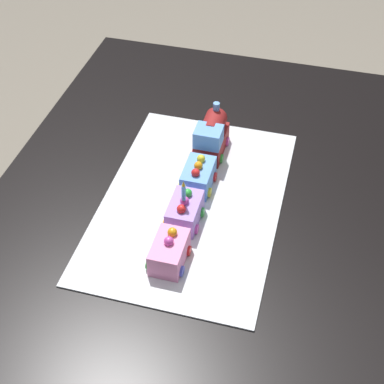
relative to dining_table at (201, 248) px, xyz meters
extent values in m
plane|color=gray|center=(0.00, 0.00, -0.63)|extent=(8.00, 8.00, 0.00)
cube|color=black|center=(0.00, 0.00, 0.09)|extent=(1.40, 1.00, 0.03)
cube|color=black|center=(-0.64, -0.44, -0.28)|extent=(0.07, 0.07, 0.71)
cube|color=black|center=(-0.64, 0.44, -0.28)|extent=(0.07, 0.07, 0.71)
cube|color=silver|center=(-0.04, -0.03, 0.11)|extent=(0.60, 0.40, 0.00)
cube|color=maroon|center=(-0.22, -0.03, 0.14)|extent=(0.12, 0.06, 0.05)
cylinder|color=maroon|center=(-0.24, -0.03, 0.18)|extent=(0.07, 0.05, 0.05)
cube|color=#669EEA|center=(-0.19, -0.03, 0.18)|extent=(0.06, 0.06, 0.04)
cylinder|color=#669EEA|center=(-0.27, -0.03, 0.21)|extent=(0.02, 0.02, 0.03)
sphere|color=#F4EFCC|center=(-0.29, -0.03, 0.14)|extent=(0.02, 0.02, 0.02)
cylinder|color=#4C59D8|center=(-0.26, -0.07, 0.12)|extent=(0.02, 0.01, 0.02)
cylinder|color=red|center=(-0.19, -0.07, 0.12)|extent=(0.02, 0.01, 0.02)
cylinder|color=#D84CB2|center=(-0.26, 0.00, 0.12)|extent=(0.02, 0.01, 0.02)
cylinder|color=green|center=(-0.19, 0.00, 0.12)|extent=(0.02, 0.01, 0.02)
cube|color=#669EEA|center=(-0.09, -0.03, 0.14)|extent=(0.10, 0.06, 0.06)
cylinder|color=red|center=(-0.12, -0.07, 0.12)|extent=(0.02, 0.01, 0.02)
cylinder|color=yellow|center=(-0.07, -0.07, 0.12)|extent=(0.02, 0.01, 0.02)
cylinder|color=red|center=(-0.12, 0.00, 0.12)|extent=(0.02, 0.01, 0.02)
cylinder|color=yellow|center=(-0.07, 0.00, 0.12)|extent=(0.02, 0.01, 0.02)
sphere|color=red|center=(-0.07, -0.03, 0.17)|extent=(0.02, 0.02, 0.02)
sphere|color=orange|center=(-0.09, -0.03, 0.17)|extent=(0.02, 0.02, 0.02)
sphere|color=yellow|center=(-0.12, -0.03, 0.17)|extent=(0.02, 0.02, 0.02)
cube|color=#AD84E0|center=(0.02, -0.03, 0.14)|extent=(0.10, 0.06, 0.06)
cylinder|color=#D84CB2|center=(0.00, -0.07, 0.12)|extent=(0.02, 0.01, 0.02)
cylinder|color=orange|center=(0.05, -0.07, 0.12)|extent=(0.02, 0.01, 0.02)
cylinder|color=green|center=(0.00, 0.00, 0.12)|extent=(0.02, 0.01, 0.02)
cylinder|color=#D84CB2|center=(0.05, 0.00, 0.12)|extent=(0.02, 0.01, 0.02)
sphere|color=red|center=(0.05, -0.03, 0.17)|extent=(0.02, 0.02, 0.02)
sphere|color=#D84CB2|center=(0.02, -0.03, 0.17)|extent=(0.02, 0.02, 0.02)
sphere|color=green|center=(0.00, -0.03, 0.17)|extent=(0.02, 0.02, 0.02)
cube|color=pink|center=(0.14, -0.03, 0.14)|extent=(0.10, 0.06, 0.06)
cylinder|color=yellow|center=(0.12, -0.07, 0.12)|extent=(0.02, 0.01, 0.02)
cylinder|color=green|center=(0.17, -0.07, 0.12)|extent=(0.02, 0.01, 0.02)
cylinder|color=red|center=(0.12, 0.00, 0.12)|extent=(0.02, 0.01, 0.02)
cylinder|color=#4C59D8|center=(0.17, 0.00, 0.12)|extent=(0.02, 0.01, 0.02)
sphere|color=orange|center=(0.12, -0.03, 0.17)|extent=(0.02, 0.02, 0.02)
sphere|color=#D84CB2|center=(0.14, -0.03, 0.17)|extent=(0.02, 0.02, 0.02)
cylinder|color=#4CA5E5|center=(0.03, -0.03, 0.20)|extent=(0.01, 0.01, 0.04)
cone|color=yellow|center=(0.03, -0.03, 0.23)|extent=(0.01, 0.01, 0.01)
camera|label=1|loc=(0.86, 0.21, 1.04)|focal=53.68mm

